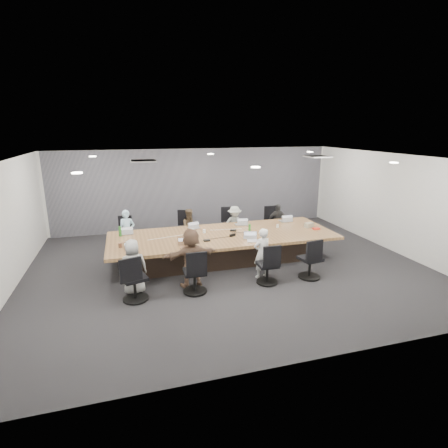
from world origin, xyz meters
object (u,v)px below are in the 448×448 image
object	(u,v)px
chair_4	(134,282)
laptop_2	(240,224)
bottle_green_right	(250,228)
canvas_bag	(309,225)
laptop_6	(254,241)
laptop_3	(285,221)
laptop_4	(132,252)
mug_brown	(120,245)
person_5	(191,258)
person_4	(133,267)
chair_0	(128,237)
person_1	(190,228)
bottle_clear	(193,232)
chair_7	(310,262)
snack_packet	(316,229)
person_0	(127,232)
conference_table	(223,246)
stapler	(233,235)
person_2	(234,225)
chair_3	(273,225)
person_3	(277,221)
laptop_5	(187,247)
laptop_1	(194,228)
bottle_green_left	(120,231)
laptop_0	(127,233)
chair_5	(195,275)
chair_1	(188,230)
chair_6	(267,268)
chair_2	(231,226)

from	to	relation	value
chair_4	laptop_2	xyz separation A→B (m)	(3.15, 2.50, 0.33)
bottle_green_right	canvas_bag	distance (m)	1.83
laptop_6	canvas_bag	size ratio (longest dim) A/B	1.39
laptop_3	laptop_4	distance (m)	4.87
bottle_green_right	mug_brown	distance (m)	3.39
person_5	person_4	bearing A→B (deg)	-7.66
chair_0	person_1	world-z (taller)	person_1
laptop_4	bottle_clear	bearing A→B (deg)	36.06
chair_7	snack_packet	world-z (taller)	chair_7
chair_4	person_1	world-z (taller)	person_1
person_0	person_5	distance (m)	3.02
conference_table	stapler	bearing A→B (deg)	-53.70
conference_table	laptop_3	bearing A→B (deg)	19.96
person_5	bottle_clear	distance (m)	1.49
person_2	person_4	xyz separation A→B (m)	(-3.15, -2.70, 0.02)
chair_3	person_3	xyz separation A→B (m)	(0.00, -0.35, 0.20)
person_5	laptop_5	bearing A→B (deg)	-97.66
laptop_1	person_4	size ratio (longest dim) A/B	0.26
bottle_green_left	laptop_5	bearing A→B (deg)	-42.12
chair_7	person_3	size ratio (longest dim) A/B	0.71
conference_table	person_5	xyz separation A→B (m)	(-1.13, -1.35, 0.28)
laptop_0	person_2	world-z (taller)	person_2
bottle_green_right	bottle_clear	distance (m)	1.55
chair_3	bottle_green_left	xyz separation A→B (m)	(-4.85, -1.12, 0.49)
person_3	laptop_6	xyz separation A→B (m)	(-1.62, -2.15, 0.17)
person_3	snack_packet	size ratio (longest dim) A/B	6.20
bottle_green_right	snack_packet	xyz separation A→B (m)	(1.92, -0.20, -0.10)
chair_5	laptop_3	size ratio (longest dim) A/B	2.38
person_2	laptop_3	world-z (taller)	person_2
chair_7	chair_3	bearing A→B (deg)	71.67
canvas_bag	bottle_green_left	bearing A→B (deg)	173.30
chair_1	person_4	world-z (taller)	person_4
chair_6	laptop_6	bearing A→B (deg)	91.82
chair_6	stapler	xyz separation A→B (m)	(-0.39, 1.44, 0.39)
chair_0	chair_6	distance (m)	4.57
chair_3	laptop_2	size ratio (longest dim) A/B	2.41
chair_4	person_0	size ratio (longest dim) A/B	0.67
person_3	mug_brown	distance (m)	5.15
snack_packet	person_4	bearing A→B (deg)	-167.99
person_1	person_5	distance (m)	2.75
chair_2	bottle_green_left	world-z (taller)	bottle_green_left
chair_0	person_4	size ratio (longest dim) A/B	0.60
chair_7	bottle_clear	bearing A→B (deg)	134.54
person_5	bottle_green_right	distance (m)	2.26
chair_3	laptop_5	xyz separation A→B (m)	(-3.33, -2.50, 0.37)
chair_4	chair_7	xyz separation A→B (m)	(4.08, 0.00, -0.01)
canvas_bag	snack_packet	world-z (taller)	canvas_bag
laptop_4	bottle_green_left	xyz separation A→B (m)	(-0.25, 1.38, 0.12)
laptop_3	person_4	xyz separation A→B (m)	(-4.60, -2.15, -0.14)
laptop_0	laptop_2	bearing A→B (deg)	179.85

